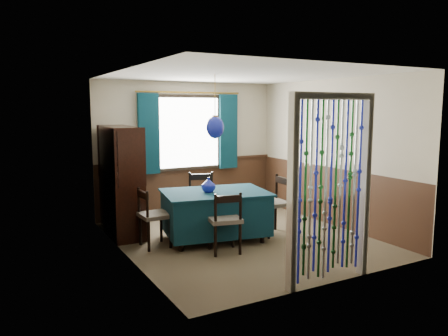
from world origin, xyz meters
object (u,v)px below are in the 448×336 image
chair_far (202,199)px  chair_left (153,216)px  chair_near (225,220)px  vase_sideboard (120,173)px  bowl_shelf (128,160)px  sideboard (121,197)px  pendant_lamp (215,127)px  dining_table (215,212)px  chair_right (274,203)px  vase_table (209,185)px

chair_far → chair_left: 1.25m
chair_near → vase_sideboard: 2.16m
chair_left → bowl_shelf: (-0.15, 0.68, 0.75)m
sideboard → bowl_shelf: size_ratio=7.80×
chair_left → pendant_lamp: size_ratio=0.92×
dining_table → pendant_lamp: (0.00, -0.00, 1.29)m
chair_near → vase_sideboard: vase_sideboard is taller
dining_table → chair_far: chair_far is taller
pendant_lamp → chair_far: bearing=79.6°
dining_table → chair_right: bearing=0.4°
chair_right → vase_sideboard: size_ratio=5.50×
chair_left → vase_sideboard: (-0.15, 1.15, 0.49)m
chair_far → pendant_lamp: pendant_lamp is taller
chair_near → chair_right: chair_right is taller
dining_table → chair_right: (0.97, -0.18, 0.06)m
chair_right → vase_sideboard: vase_sideboard is taller
chair_right → bowl_shelf: bowl_shelf is taller
chair_far → chair_right: size_ratio=0.99×
chair_left → pendant_lamp: 1.59m
chair_right → bowl_shelf: (-2.08, 0.98, 0.71)m
chair_far → chair_near: bearing=95.4°
bowl_shelf → dining_table: bearing=-35.9°
chair_left → vase_table: bearing=81.0°
chair_left → vase_table: size_ratio=4.22×
vase_sideboard → sideboard: bearing=-105.1°
pendant_lamp → bowl_shelf: pendant_lamp is taller
chair_far → bowl_shelf: (-1.24, 0.07, 0.72)m
dining_table → vase_sideboard: (-1.11, 1.27, 0.51)m
chair_left → chair_right: chair_right is taller
dining_table → pendant_lamp: 1.29m
bowl_shelf → sideboard: bearing=103.5°
chair_far → sideboard: bearing=4.2°
sideboard → vase_table: (1.06, -1.04, 0.25)m
chair_left → chair_far: bearing=117.5°
dining_table → bowl_shelf: (-1.11, 0.80, 0.77)m
chair_near → vase_table: bearing=97.5°
vase_table → bowl_shelf: bowl_shelf is taller
chair_left → dining_table: bearing=81.2°
dining_table → chair_left: 0.96m
chair_left → sideboard: sideboard is taller
chair_left → chair_right: 1.95m
chair_right → vase_sideboard: bearing=58.0°
sideboard → chair_far: bearing=-10.8°
vase_table → chair_left: bearing=172.6°
vase_table → chair_right: bearing=-9.9°
chair_near → chair_left: chair_near is taller
vase_table → dining_table: bearing=-5.8°
vase_sideboard → vase_table: bearing=-51.7°
chair_near → vase_table: 0.74m
vase_table → vase_sideboard: (-1.00, 1.26, 0.09)m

